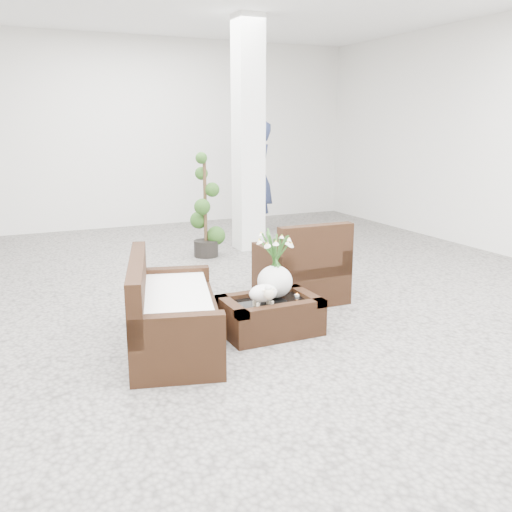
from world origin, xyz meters
name	(u,v)px	position (x,y,z in m)	size (l,w,h in m)	color
ground	(252,310)	(0.00, 0.00, 0.00)	(11.00, 11.00, 0.00)	gray
column	(248,136)	(1.20, 2.80, 1.75)	(0.40, 0.40, 3.50)	white
coffee_table	(270,317)	(-0.11, -0.66, 0.16)	(0.90, 0.60, 0.31)	#321C0E
sheep_figurine	(263,295)	(-0.23, -0.76, 0.42)	(0.28, 0.23, 0.21)	white
planter_narcissus	(275,257)	(-0.01, -0.56, 0.71)	(0.44, 0.44, 0.80)	white
tealight	(297,295)	(0.19, -0.64, 0.33)	(0.04, 0.04, 0.03)	white
armchair	(301,260)	(0.67, 0.15, 0.45)	(0.85, 0.82, 0.91)	#321C0E
loveseat	(174,304)	(-1.04, -0.64, 0.41)	(1.54, 0.74, 0.82)	#321C0E
topiary	(205,206)	(0.39, 2.55, 0.76)	(0.40, 0.40, 1.51)	#234516
shopper	(259,177)	(1.95, 4.02, 0.99)	(0.72, 0.47, 1.97)	navy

